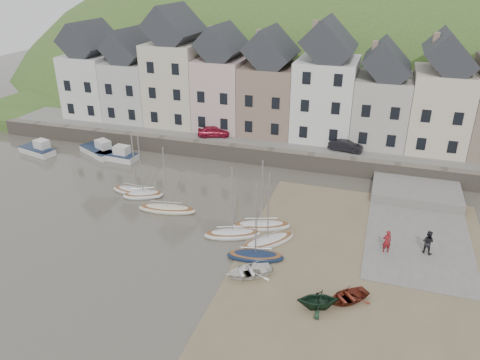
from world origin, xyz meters
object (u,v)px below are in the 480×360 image
(person_red, at_px, (387,241))
(person_dark, at_px, (428,242))
(sailboat_0, at_px, (137,192))
(rowboat_white, at_px, (249,271))
(rowboat_green, at_px, (318,299))
(car_left, at_px, (214,131))
(rowboat_red, at_px, (348,297))
(car_right, at_px, (346,146))

(person_red, height_order, person_dark, person_dark)
(sailboat_0, relative_size, rowboat_white, 1.89)
(person_red, bearing_deg, rowboat_green, 44.28)
(rowboat_green, relative_size, person_red, 1.45)
(sailboat_0, relative_size, car_left, 1.70)
(rowboat_white, height_order, person_red, person_red)
(rowboat_white, relative_size, person_red, 1.82)
(rowboat_red, relative_size, person_dark, 1.54)
(car_right, bearing_deg, rowboat_green, -169.60)
(sailboat_0, bearing_deg, person_red, -7.73)
(rowboat_green, height_order, person_dark, person_dark)
(rowboat_white, bearing_deg, car_right, 134.55)
(car_right, bearing_deg, person_red, -155.42)
(rowboat_red, xyz_separation_m, car_left, (-17.98, 23.03, 1.87))
(rowboat_red, relative_size, person_red, 1.59)
(person_red, relative_size, person_dark, 0.97)
(rowboat_white, bearing_deg, car_left, 171.40)
(person_red, bearing_deg, person_dark, 176.10)
(rowboat_red, height_order, car_right, car_right)
(person_red, height_order, car_right, car_right)
(rowboat_red, xyz_separation_m, person_red, (2.16, 6.50, 0.68))
(sailboat_0, xyz_separation_m, car_left, (2.79, 13.41, 1.97))
(rowboat_green, distance_m, car_left, 29.32)
(rowboat_red, distance_m, person_dark, 8.92)
(rowboat_green, distance_m, person_red, 8.77)
(rowboat_green, bearing_deg, sailboat_0, -138.76)
(sailboat_0, height_order, person_dark, sailboat_0)
(rowboat_white, bearing_deg, sailboat_0, -157.92)
(sailboat_0, bearing_deg, car_left, 78.24)
(person_red, distance_m, car_left, 26.08)
(person_dark, relative_size, car_right, 0.52)
(rowboat_green, relative_size, person_dark, 1.41)
(car_right, bearing_deg, car_left, 98.11)
(car_left, bearing_deg, rowboat_green, -164.76)
(person_red, bearing_deg, car_right, -92.76)
(rowboat_white, distance_m, car_right, 22.89)
(rowboat_red, bearing_deg, car_left, 174.57)
(car_left, xyz_separation_m, car_right, (15.26, 0.00, -0.03))
(car_left, height_order, car_right, car_left)
(sailboat_0, relative_size, rowboat_red, 2.17)
(sailboat_0, distance_m, car_right, 22.57)
(rowboat_green, distance_m, car_right, 24.43)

